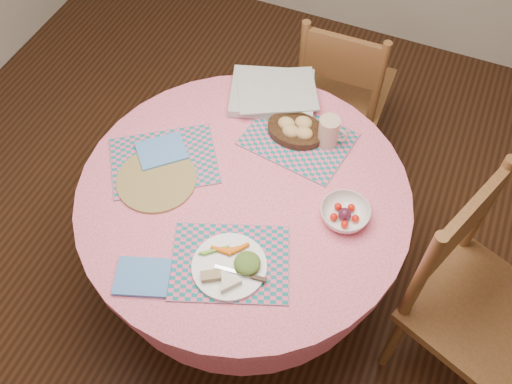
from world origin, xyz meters
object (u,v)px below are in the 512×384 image
chair_right (471,297)px  wicker_trivet (157,180)px  dining_table (244,220)px  fruit_bowl (345,214)px  dinner_plate (231,267)px  latte_mug (329,132)px  bread_bowl (296,129)px  chair_back (343,88)px

chair_right → wicker_trivet: chair_right is taller
dining_table → wicker_trivet: 0.39m
chair_right → fruit_bowl: 0.57m
dinner_plate → chair_right: bearing=22.9°
dinner_plate → latte_mug: latte_mug is taller
bread_bowl → latte_mug: 0.13m
chair_right → wicker_trivet: bearing=116.2°
wicker_trivet → chair_right: bearing=5.0°
chair_back → fruit_bowl: size_ratio=4.93×
bread_bowl → fruit_bowl: bread_bowl is taller
latte_mug → fruit_bowl: 0.35m
chair_right → latte_mug: chair_right is taller
dining_table → dinner_plate: (0.09, -0.31, 0.22)m
chair_back → fruit_bowl: (0.26, -0.89, 0.30)m
bread_bowl → latte_mug: (0.13, 0.01, 0.03)m
chair_right → latte_mug: (-0.68, 0.32, 0.27)m
latte_mug → chair_back: bearing=99.0°
dining_table → chair_right: (0.89, 0.03, -0.01)m
dining_table → bread_bowl: bread_bowl is taller
chair_back → dinner_plate: chair_back is taller
chair_right → dinner_plate: bearing=134.1°
dining_table → wicker_trivet: (-0.32, -0.08, 0.20)m
chair_right → chair_back: 1.19m
dining_table → dinner_plate: size_ratio=4.87×
latte_mug → dinner_plate: bearing=-100.2°
chair_right → dinner_plate: size_ratio=4.11×
chair_back → wicker_trivet: 1.13m
chair_back → bread_bowl: 0.67m
chair_right → latte_mug: bearing=86.3°
bread_bowl → fruit_bowl: bearing=-45.0°
latte_mug → fruit_bowl: (0.17, -0.31, -0.04)m
chair_right → bread_bowl: chair_right is taller
dining_table → fruit_bowl: 0.44m
chair_back → dining_table: bearing=81.8°
dining_table → latte_mug: (0.21, 0.34, 0.26)m
dining_table → latte_mug: 0.48m
dinner_plate → latte_mug: (0.12, 0.65, 0.05)m
bread_bowl → latte_mug: bearing=3.8°
wicker_trivet → dinner_plate: 0.47m
chair_right → latte_mug: 0.80m
dining_table → wicker_trivet: bearing=-166.2°
chair_right → wicker_trivet: 1.23m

